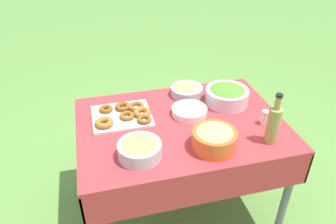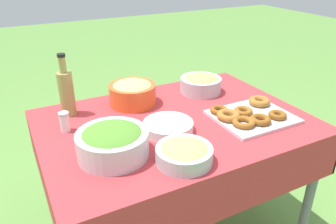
{
  "view_description": "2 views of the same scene",
  "coord_description": "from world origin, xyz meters",
  "px_view_note": "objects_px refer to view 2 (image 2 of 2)",
  "views": [
    {
      "loc": [
        -0.51,
        -1.65,
        1.98
      ],
      "look_at": [
        -0.08,
        0.03,
        0.85
      ],
      "focal_mm": 35.0,
      "sensor_mm": 36.0,
      "label": 1
    },
    {
      "loc": [
        0.7,
        1.28,
        1.54
      ],
      "look_at": [
        0.05,
        0.01,
        0.84
      ],
      "focal_mm": 35.0,
      "sensor_mm": 36.0,
      "label": 2
    }
  ],
  "objects_px": {
    "pasta_bowl": "(132,92)",
    "plate_stack": "(168,127)",
    "bread_bowl": "(184,153)",
    "salad_bowl": "(113,141)",
    "donut_platter": "(250,115)",
    "fruit_bowl": "(201,83)",
    "olive_oil_bottle": "(66,91)"
  },
  "relations": [
    {
      "from": "donut_platter",
      "to": "bread_bowl",
      "type": "relative_size",
      "value": 1.69
    },
    {
      "from": "pasta_bowl",
      "to": "plate_stack",
      "type": "distance_m",
      "value": 0.37
    },
    {
      "from": "pasta_bowl",
      "to": "plate_stack",
      "type": "xyz_separation_m",
      "value": [
        -0.03,
        0.37,
        -0.05
      ]
    },
    {
      "from": "pasta_bowl",
      "to": "fruit_bowl",
      "type": "relative_size",
      "value": 1.06
    },
    {
      "from": "pasta_bowl",
      "to": "donut_platter",
      "type": "bearing_deg",
      "value": 136.13
    },
    {
      "from": "salad_bowl",
      "to": "plate_stack",
      "type": "distance_m",
      "value": 0.31
    },
    {
      "from": "donut_platter",
      "to": "olive_oil_bottle",
      "type": "height_order",
      "value": "olive_oil_bottle"
    },
    {
      "from": "pasta_bowl",
      "to": "fruit_bowl",
      "type": "bearing_deg",
      "value": 176.19
    },
    {
      "from": "salad_bowl",
      "to": "olive_oil_bottle",
      "type": "xyz_separation_m",
      "value": [
        0.08,
        -0.47,
        0.06
      ]
    },
    {
      "from": "salad_bowl",
      "to": "plate_stack",
      "type": "bearing_deg",
      "value": -165.79
    },
    {
      "from": "donut_platter",
      "to": "plate_stack",
      "type": "bearing_deg",
      "value": -9.6
    },
    {
      "from": "plate_stack",
      "to": "pasta_bowl",
      "type": "bearing_deg",
      "value": -85.25
    },
    {
      "from": "pasta_bowl",
      "to": "plate_stack",
      "type": "relative_size",
      "value": 1.1
    },
    {
      "from": "plate_stack",
      "to": "fruit_bowl",
      "type": "height_order",
      "value": "fruit_bowl"
    },
    {
      "from": "bread_bowl",
      "to": "salad_bowl",
      "type": "bearing_deg",
      "value": -36.51
    },
    {
      "from": "bread_bowl",
      "to": "fruit_bowl",
      "type": "distance_m",
      "value": 0.74
    },
    {
      "from": "salad_bowl",
      "to": "pasta_bowl",
      "type": "relative_size",
      "value": 1.15
    },
    {
      "from": "donut_platter",
      "to": "fruit_bowl",
      "type": "distance_m",
      "value": 0.41
    },
    {
      "from": "pasta_bowl",
      "to": "donut_platter",
      "type": "height_order",
      "value": "pasta_bowl"
    },
    {
      "from": "bread_bowl",
      "to": "fruit_bowl",
      "type": "bearing_deg",
      "value": -127.54
    },
    {
      "from": "plate_stack",
      "to": "olive_oil_bottle",
      "type": "bearing_deg",
      "value": -46.76
    },
    {
      "from": "salad_bowl",
      "to": "donut_platter",
      "type": "xyz_separation_m",
      "value": [
        -0.72,
        -0.0,
        -0.05
      ]
    },
    {
      "from": "olive_oil_bottle",
      "to": "plate_stack",
      "type": "bearing_deg",
      "value": 133.24
    },
    {
      "from": "salad_bowl",
      "to": "donut_platter",
      "type": "height_order",
      "value": "salad_bowl"
    },
    {
      "from": "bread_bowl",
      "to": "fruit_bowl",
      "type": "relative_size",
      "value": 0.94
    },
    {
      "from": "pasta_bowl",
      "to": "bread_bowl",
      "type": "distance_m",
      "value": 0.62
    },
    {
      "from": "salad_bowl",
      "to": "bread_bowl",
      "type": "xyz_separation_m",
      "value": [
        -0.24,
        0.18,
        -0.03
      ]
    },
    {
      "from": "donut_platter",
      "to": "olive_oil_bottle",
      "type": "distance_m",
      "value": 0.93
    },
    {
      "from": "olive_oil_bottle",
      "to": "salad_bowl",
      "type": "bearing_deg",
      "value": 99.49
    },
    {
      "from": "olive_oil_bottle",
      "to": "fruit_bowl",
      "type": "bearing_deg",
      "value": 175.64
    },
    {
      "from": "olive_oil_bottle",
      "to": "donut_platter",
      "type": "bearing_deg",
      "value": 149.6
    },
    {
      "from": "plate_stack",
      "to": "salad_bowl",
      "type": "bearing_deg",
      "value": 14.21
    }
  ]
}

